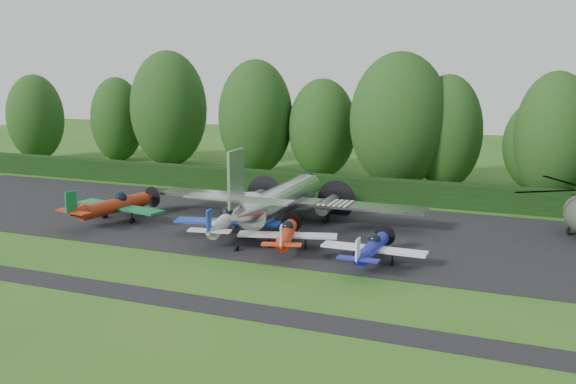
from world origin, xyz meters
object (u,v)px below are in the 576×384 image
at_px(light_plane_red, 114,206).
at_px(light_plane_blue, 372,248).
at_px(light_plane_white, 226,221).
at_px(transport_plane, 281,199).
at_px(light_plane_orange, 287,234).

bearing_deg(light_plane_red, light_plane_blue, -19.48).
bearing_deg(light_plane_white, transport_plane, 79.53).
relative_size(light_plane_red, light_plane_blue, 1.25).
xyz_separation_m(light_plane_white, light_plane_blue, (10.77, -2.12, -0.17)).
distance_m(transport_plane, light_plane_blue, 11.38).
bearing_deg(light_plane_blue, light_plane_white, 168.69).
bearing_deg(light_plane_orange, light_plane_blue, 6.32).
distance_m(light_plane_red, light_plane_white, 9.87).
bearing_deg(transport_plane, light_plane_blue, -38.54).
bearing_deg(transport_plane, light_plane_white, -110.72).
height_order(light_plane_white, light_plane_orange, light_plane_white).
bearing_deg(light_plane_blue, transport_plane, 140.52).
bearing_deg(light_plane_orange, light_plane_white, -176.76).
distance_m(light_plane_white, light_plane_orange, 5.08).
xyz_separation_m(transport_plane, light_plane_orange, (2.96, -6.19, -0.85)).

